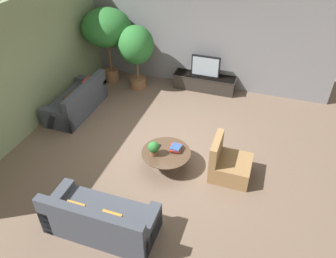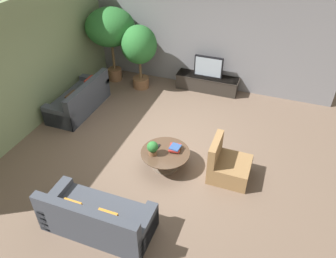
{
  "view_description": "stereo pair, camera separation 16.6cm",
  "coord_description": "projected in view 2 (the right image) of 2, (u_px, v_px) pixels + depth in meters",
  "views": [
    {
      "loc": [
        2.01,
        -5.43,
        4.84
      ],
      "look_at": [
        0.16,
        0.02,
        0.55
      ],
      "focal_mm": 35.0,
      "sensor_mm": 36.0,
      "label": 1
    },
    {
      "loc": [
        2.16,
        -5.37,
        4.84
      ],
      "look_at": [
        0.16,
        0.02,
        0.55
      ],
      "focal_mm": 35.0,
      "sensor_mm": 36.0,
      "label": 2
    }
  ],
  "objects": [
    {
      "name": "couch_near_entry",
      "position": [
        97.0,
        218.0,
        5.58
      ],
      "size": [
        1.89,
        0.84,
        0.84
      ],
      "rotation": [
        0.0,
        0.0,
        3.14
      ],
      "color": "#3D424C",
      "rests_on": "ground"
    },
    {
      "name": "coffee_table",
      "position": [
        165.0,
        156.0,
        6.86
      ],
      "size": [
        1.03,
        1.03,
        0.39
      ],
      "color": "#756656",
      "rests_on": "ground"
    },
    {
      "name": "back_wall_stone",
      "position": [
        203.0,
        35.0,
        9.09
      ],
      "size": [
        7.4,
        0.12,
        3.0
      ],
      "primitive_type": "cube",
      "color": "slate",
      "rests_on": "ground"
    },
    {
      "name": "potted_plant_tabletop",
      "position": [
        153.0,
        148.0,
        6.64
      ],
      "size": [
        0.23,
        0.23,
        0.31
      ],
      "color": "brown",
      "rests_on": "coffee_table"
    },
    {
      "name": "ground_plane",
      "position": [
        161.0,
        147.0,
        7.53
      ],
      "size": [
        24.0,
        24.0,
        0.0
      ],
      "primitive_type": "plane",
      "color": "brown"
    },
    {
      "name": "potted_palm_corner",
      "position": [
        139.0,
        47.0,
        9.06
      ],
      "size": [
        1.0,
        1.0,
        1.85
      ],
      "color": "brown",
      "rests_on": "ground"
    },
    {
      "name": "side_wall_left",
      "position": [
        35.0,
        62.0,
        7.7
      ],
      "size": [
        0.12,
        7.4,
        3.0
      ],
      "primitive_type": "cube",
      "color": "gray",
      "rests_on": "ground"
    },
    {
      "name": "armchair_wicker",
      "position": [
        227.0,
        166.0,
        6.64
      ],
      "size": [
        0.8,
        0.76,
        0.86
      ],
      "rotation": [
        0.0,
        0.0,
        1.57
      ],
      "color": "olive",
      "rests_on": "ground"
    },
    {
      "name": "remote_black",
      "position": [
        158.0,
        147.0,
        6.92
      ],
      "size": [
        0.04,
        0.16,
        0.02
      ],
      "primitive_type": "cube",
      "rotation": [
        0.0,
        0.0,
        -0.02
      ],
      "color": "black",
      "rests_on": "coffee_table"
    },
    {
      "name": "potted_palm_tall",
      "position": [
        110.0,
        28.0,
        9.22
      ],
      "size": [
        1.4,
        1.4,
        2.18
      ],
      "color": "brown",
      "rests_on": "ground"
    },
    {
      "name": "couch_by_wall",
      "position": [
        80.0,
        100.0,
        8.63
      ],
      "size": [
        0.84,
        1.9,
        0.84
      ],
      "rotation": [
        0.0,
        0.0,
        -1.57
      ],
      "color": "#3D424C",
      "rests_on": "ground"
    },
    {
      "name": "book_stack",
      "position": [
        175.0,
        148.0,
        6.82
      ],
      "size": [
        0.27,
        0.31,
        0.1
      ],
      "color": "gold",
      "rests_on": "coffee_table"
    },
    {
      "name": "television",
      "position": [
        208.0,
        67.0,
        9.22
      ],
      "size": [
        0.81,
        0.13,
        0.6
      ],
      "color": "black",
      "rests_on": "media_console"
    },
    {
      "name": "media_console",
      "position": [
        207.0,
        83.0,
        9.52
      ],
      "size": [
        1.8,
        0.5,
        0.44
      ],
      "color": "#2D2823",
      "rests_on": "ground"
    }
  ]
}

